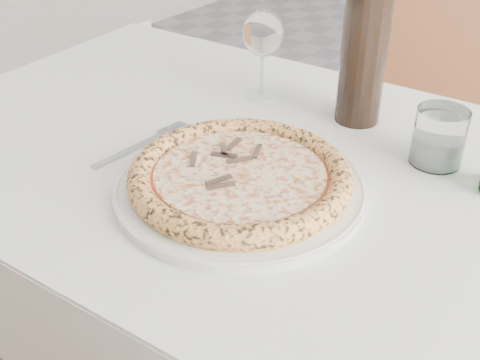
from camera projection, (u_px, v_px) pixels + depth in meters
The scene contains 8 objects.
dining_table at pixel (278, 214), 1.00m from camera, with size 1.40×0.90×0.76m.
chair_far at pixel (427, 108), 1.62m from camera, with size 0.59×0.59×0.93m.
plate at pixel (240, 186), 0.87m from camera, with size 0.37×0.37×0.02m.
pizza at pixel (240, 176), 0.86m from camera, with size 0.32×0.32×0.03m.
fork at pixel (140, 145), 0.99m from camera, with size 0.03×0.20×0.00m.
wine_glass at pixel (263, 35), 1.09m from camera, with size 0.08×0.08×0.17m.
tumbler at pixel (438, 140), 0.93m from camera, with size 0.08×0.08×0.09m.
wine_bottle at pixel (365, 46), 1.00m from camera, with size 0.08×0.08×0.32m.
Camera 1 is at (0.36, -0.96, 1.24)m, focal length 45.00 mm.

